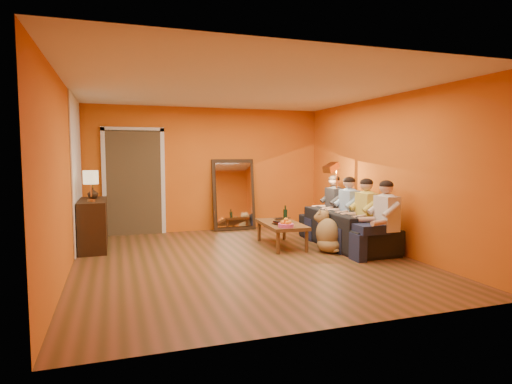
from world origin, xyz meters
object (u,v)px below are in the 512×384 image
object	(u,v)px
tumbler	(285,219)
laptop	(283,219)
coffee_table	(281,234)
floor_lamp	(336,202)
sofa	(346,228)
mirror_frame	(234,195)
person_mid_right	(350,211)
person_far_left	(387,220)
vase	(93,193)
person_far_right	(335,207)
table_lamp	(91,186)
sideboard	(93,224)
wine_bottle	(285,214)
dog	(328,230)
person_mid_left	(367,215)

from	to	relation	value
tumbler	laptop	world-z (taller)	tumbler
coffee_table	floor_lamp	xyz separation A→B (m)	(1.18, 0.19, 0.51)
coffee_table	sofa	bearing A→B (deg)	-14.14
mirror_frame	person_mid_right	xyz separation A→B (m)	(1.58, -2.12, -0.15)
sofa	person_far_left	size ratio (longest dim) A/B	1.78
tumbler	vase	size ratio (longest dim) A/B	0.51
tumbler	person_far_right	bearing A→B (deg)	10.37
table_lamp	person_mid_right	distance (m)	4.46
laptop	vase	size ratio (longest dim) A/B	1.66
floor_lamp	tumbler	xyz separation A→B (m)	(-1.06, -0.07, -0.25)
table_lamp	person_far_left	bearing A→B (deg)	-22.82
table_lamp	laptop	xyz separation A→B (m)	(3.32, -0.16, -0.67)
mirror_frame	tumbler	bearing A→B (deg)	-75.06
sideboard	sofa	xyz separation A→B (m)	(4.24, -1.14, -0.11)
coffee_table	person_far_left	size ratio (longest dim) A/B	1.00
coffee_table	person_far_right	xyz separation A→B (m)	(1.23, 0.32, 0.40)
table_lamp	floor_lamp	distance (m)	4.35
table_lamp	wine_bottle	world-z (taller)	table_lamp
floor_lamp	person_mid_right	bearing A→B (deg)	-106.10
table_lamp	sofa	xyz separation A→B (m)	(4.24, -0.84, -0.79)
sideboard	coffee_table	bearing A→B (deg)	-14.48
floor_lamp	wine_bottle	bearing A→B (deg)	169.49
mirror_frame	person_far_left	bearing A→B (deg)	-63.85
wine_bottle	laptop	xyz separation A→B (m)	(0.13, 0.40, -0.14)
coffee_table	laptop	distance (m)	0.45
person_mid_right	person_far_right	distance (m)	0.55
sideboard	dog	distance (m)	3.99
sideboard	person_far_left	distance (m)	4.87
wine_bottle	laptop	world-z (taller)	wine_bottle
table_lamp	person_mid_left	xyz separation A→B (m)	(4.37, -1.29, -0.49)
floor_lamp	dog	distance (m)	1.07
sofa	person_mid_left	xyz separation A→B (m)	(0.13, -0.45, 0.29)
person_far_right	floor_lamp	bearing A→B (deg)	-108.26
sofa	tumbler	size ratio (longest dim) A/B	22.47
sideboard	vase	distance (m)	0.58
mirror_frame	person_mid_left	bearing A→B (deg)	-59.37
sideboard	person_far_left	world-z (taller)	person_far_left
person_far_left	wine_bottle	world-z (taller)	person_far_left
wine_bottle	vase	world-z (taller)	vase
mirror_frame	sideboard	distance (m)	3.01
person_mid_left	wine_bottle	distance (m)	1.38
table_lamp	tumbler	size ratio (longest dim) A/B	5.27
mirror_frame	sofa	size ratio (longest dim) A/B	0.70
vase	sideboard	bearing A→B (deg)	-90.00
sideboard	person_mid_left	xyz separation A→B (m)	(4.37, -1.59, 0.18)
floor_lamp	person_far_right	bearing A→B (deg)	49.44
person_far_left	dog	bearing A→B (deg)	132.51
person_mid_left	vase	bearing A→B (deg)	157.18
coffee_table	person_mid_left	xyz separation A→B (m)	(1.23, -0.78, 0.40)
dog	person_far_right	bearing A→B (deg)	49.19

